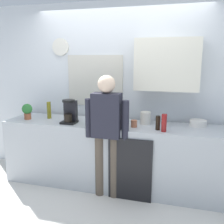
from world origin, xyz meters
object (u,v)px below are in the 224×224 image
object	(u,v)px
coffee_maker	(70,112)
potted_plant	(27,110)
bottle_dark_sauce	(158,123)
mixing_bowl	(198,123)
bottle_red_vinegar	(164,123)
storage_canister	(145,118)
cup_white_mug	(89,116)
person_at_sink	(107,127)
bottle_olive_oil	(49,110)
dish_soap	(164,121)
cup_terracotta_mug	(134,124)
bottle_clear_soda	(91,114)

from	to	relation	value
coffee_maker	potted_plant	bearing A→B (deg)	178.06
bottle_dark_sauce	mixing_bowl	bearing A→B (deg)	32.95
bottle_red_vinegar	storage_canister	xyz separation A→B (m)	(-0.27, 0.30, -0.03)
potted_plant	cup_white_mug	bearing A→B (deg)	13.51
potted_plant	person_at_sink	xyz separation A→B (m)	(1.28, -0.21, -0.10)
bottle_olive_oil	cup_white_mug	distance (m)	0.62
bottle_olive_oil	dish_soap	world-z (taller)	bottle_olive_oil
coffee_maker	bottle_dark_sauce	distance (m)	1.22
potted_plant	person_at_sink	world-z (taller)	person_at_sink
bottle_dark_sauce	potted_plant	distance (m)	1.91
coffee_maker	bottle_dark_sauce	world-z (taller)	coffee_maker
cup_white_mug	storage_canister	bearing A→B (deg)	-2.45
cup_terracotta_mug	dish_soap	size ratio (longest dim) A/B	0.51
cup_terracotta_mug	cup_white_mug	size ratio (longest dim) A/B	0.97
bottle_dark_sauce	cup_white_mug	world-z (taller)	bottle_dark_sauce
coffee_maker	bottle_red_vinegar	world-z (taller)	coffee_maker
bottle_olive_oil	cup_terracotta_mug	world-z (taller)	bottle_olive_oil
coffee_maker	potted_plant	world-z (taller)	coffee_maker
bottle_clear_soda	cup_terracotta_mug	distance (m)	0.59
bottle_clear_soda	person_at_sink	size ratio (longest dim) A/B	0.17
mixing_bowl	potted_plant	xyz separation A→B (m)	(-2.41, -0.27, 0.09)
mixing_bowl	cup_terracotta_mug	bearing A→B (deg)	-161.33
bottle_olive_oil	storage_canister	distance (m)	1.44
bottle_olive_oil	mixing_bowl	size ratio (longest dim) A/B	1.14
bottle_dark_sauce	storage_canister	bearing A→B (deg)	128.33
bottle_olive_oil	cup_terracotta_mug	xyz separation A→B (m)	(1.31, -0.14, -0.08)
dish_soap	storage_canister	size ratio (longest dim) A/B	1.06
coffee_maker	potted_plant	xyz separation A→B (m)	(-0.69, 0.02, -0.01)
coffee_maker	bottle_red_vinegar	xyz separation A→B (m)	(1.29, -0.10, -0.04)
bottle_red_vinegar	cup_terracotta_mug	xyz separation A→B (m)	(-0.39, 0.11, -0.06)
bottle_olive_oil	person_at_sink	distance (m)	1.06
cup_terracotta_mug	mixing_bowl	xyz separation A→B (m)	(0.81, 0.27, -0.01)
coffee_maker	bottle_dark_sauce	bearing A→B (deg)	-1.73
cup_white_mug	bottle_clear_soda	bearing A→B (deg)	-63.24
bottle_dark_sauce	cup_terracotta_mug	size ratio (longest dim) A/B	1.96
bottle_dark_sauce	dish_soap	world-z (taller)	same
cup_terracotta_mug	potted_plant	xyz separation A→B (m)	(-1.59, 0.01, 0.09)
person_at_sink	bottle_dark_sauce	bearing A→B (deg)	12.15
mixing_bowl	storage_canister	xyz separation A→B (m)	(-0.69, -0.09, 0.04)
bottle_clear_soda	cup_terracotta_mug	world-z (taller)	bottle_clear_soda
bottle_olive_oil	storage_canister	world-z (taller)	bottle_olive_oil
bottle_olive_oil	potted_plant	size ratio (longest dim) A/B	1.09
bottle_red_vinegar	cup_white_mug	world-z (taller)	bottle_red_vinegar
bottle_olive_oil	bottle_clear_soda	world-z (taller)	bottle_clear_soda
mixing_bowl	dish_soap	bearing A→B (deg)	-159.24
cup_terracotta_mug	dish_soap	xyz separation A→B (m)	(0.38, 0.11, 0.03)
bottle_dark_sauce	potted_plant	world-z (taller)	potted_plant
bottle_clear_soda	cup_white_mug	world-z (taller)	bottle_clear_soda
mixing_bowl	bottle_red_vinegar	bearing A→B (deg)	-137.69
bottle_dark_sauce	bottle_red_vinegar	distance (m)	0.10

